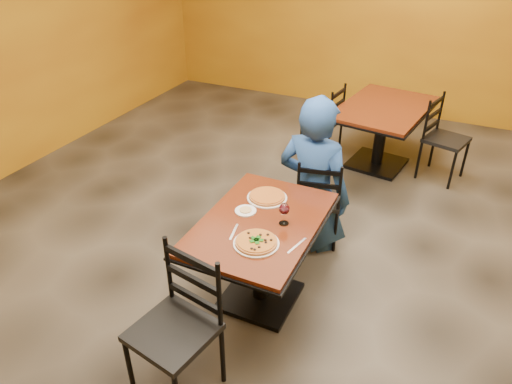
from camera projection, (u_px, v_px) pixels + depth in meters
The scene contains 18 objects.
floor at pixel (284, 262), 4.14m from camera, with size 7.00×8.00×0.01m, color black.
wall_back at pixel (396, 7), 6.46m from camera, with size 7.00×0.01×3.00m, color #C58C15.
table_main at pixel (260, 242), 3.46m from camera, with size 0.83×1.23×0.75m.
table_second at pixel (382, 121), 5.41m from camera, with size 1.10×1.48×0.75m.
chair_main_near at pixel (173, 333), 2.80m from camera, with size 0.45×0.45×1.00m, color black, non-canonical shape.
chair_main_far at pixel (319, 198), 4.23m from camera, with size 0.39×0.39×0.86m, color black, non-canonical shape.
chair_second_left at pixel (322, 121), 5.73m from camera, with size 0.40×0.40×0.89m, color black, non-canonical shape.
chair_second_right at pixel (446, 140), 5.20m from camera, with size 0.42×0.42×0.93m, color black, non-canonical shape.
diner at pixel (315, 174), 4.05m from camera, with size 0.68×0.45×1.41m, color navy.
plate_main at pixel (256, 243), 3.13m from camera, with size 0.31×0.31×0.01m, color white.
pizza_main at pixel (256, 242), 3.12m from camera, with size 0.28×0.28×0.02m, color maroon.
plate_far at pixel (267, 198), 3.62m from camera, with size 0.31×0.31×0.01m, color white.
pizza_far at pixel (267, 196), 3.62m from camera, with size 0.28×0.28×0.02m, color orange.
side_plate at pixel (246, 211), 3.47m from camera, with size 0.16×0.16×0.01m, color white.
dip at pixel (246, 210), 3.46m from camera, with size 0.09×0.09×0.01m, color tan.
wine_glass at pixel (284, 213), 3.29m from camera, with size 0.08×0.08×0.18m, color white, non-canonical shape.
fork at pixel (234, 232), 3.25m from camera, with size 0.01×0.19×0.00m, color silver.
knife at pixel (297, 246), 3.12m from camera, with size 0.01×0.21×0.00m, color silver.
Camera 1 is at (1.14, -3.02, 2.67)m, focal length 32.96 mm.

